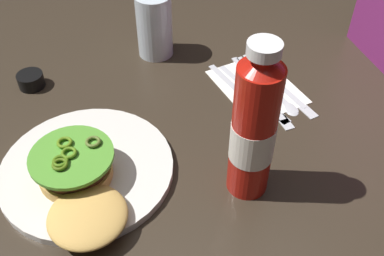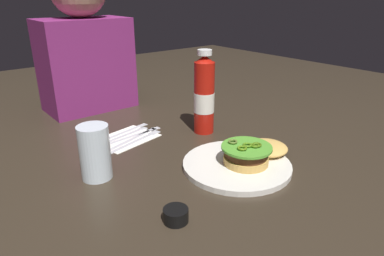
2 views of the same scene
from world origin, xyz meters
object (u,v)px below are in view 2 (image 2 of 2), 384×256
at_px(water_glass, 95,152).
at_px(napkin, 126,138).
at_px(condiment_cup, 176,215).
at_px(table_knife, 136,136).
at_px(diner_person, 84,45).
at_px(fork_utensil, 140,138).
at_px(burger_sandwich, 254,152).
at_px(spoon_utensil, 129,133).
at_px(steak_knife, 124,131).
at_px(dinner_plate, 237,165).
at_px(ketchup_bottle, 204,96).
at_px(butter_knife, 134,135).

distance_m(water_glass, napkin, 0.24).
height_order(condiment_cup, table_knife, condiment_cup).
bearing_deg(diner_person, table_knife, -92.50).
bearing_deg(fork_utensil, diner_person, 87.38).
bearing_deg(burger_sandwich, napkin, 116.31).
height_order(napkin, spoon_utensil, spoon_utensil).
height_order(fork_utensil, steak_knife, same).
relative_size(fork_utensil, steak_knife, 0.92).
bearing_deg(dinner_plate, table_knife, 106.62).
bearing_deg(ketchup_bottle, napkin, 154.29).
distance_m(dinner_plate, burger_sandwich, 0.06).
relative_size(dinner_plate, water_glass, 2.07).
distance_m(water_glass, butter_knife, 0.26).
bearing_deg(table_knife, napkin, 157.66).
bearing_deg(steak_knife, spoon_utensil, -70.02).
bearing_deg(diner_person, water_glass, -112.36).
xyz_separation_m(burger_sandwich, steak_knife, (-0.15, 0.39, -0.03)).
relative_size(butter_knife, spoon_utensil, 1.16).
xyz_separation_m(water_glass, table_knife, (0.19, 0.15, -0.06)).
bearing_deg(steak_knife, dinner_plate, -74.39).
xyz_separation_m(burger_sandwich, butter_knife, (-0.14, 0.35, -0.03)).
bearing_deg(fork_utensil, ketchup_bottle, -20.44).
bearing_deg(water_glass, spoon_utensil, 44.04).
height_order(burger_sandwich, steak_knife, burger_sandwich).
bearing_deg(table_knife, condiment_cup, -110.56).
bearing_deg(dinner_plate, diner_person, 96.75).
relative_size(burger_sandwich, water_glass, 1.59).
bearing_deg(butter_knife, fork_utensil, -91.84).
bearing_deg(water_glass, napkin, 44.01).
relative_size(fork_utensil, butter_knife, 0.87).
xyz_separation_m(napkin, butter_knife, (0.03, 0.00, 0.00)).
xyz_separation_m(burger_sandwich, water_glass, (-0.33, 0.19, 0.03)).
bearing_deg(burger_sandwich, fork_utensil, 114.83).
bearing_deg(water_glass, condiment_cup, -80.31).
xyz_separation_m(napkin, steak_knife, (0.02, 0.04, 0.00)).
distance_m(napkin, spoon_utensil, 0.04).
bearing_deg(spoon_utensil, fork_utensil, -89.30).
bearing_deg(butter_knife, diner_person, 87.30).
height_order(dinner_plate, fork_utensil, dinner_plate).
distance_m(condiment_cup, spoon_utensil, 0.46).
bearing_deg(ketchup_bottle, condiment_cup, -137.79).
distance_m(condiment_cup, diner_person, 0.80).
bearing_deg(dinner_plate, condiment_cup, -162.78).
xyz_separation_m(ketchup_bottle, fork_utensil, (-0.19, 0.07, -0.11)).
bearing_deg(napkin, butter_knife, 5.39).
bearing_deg(table_knife, butter_knife, 92.38).
bearing_deg(dinner_plate, burger_sandwich, -15.44).
bearing_deg(fork_utensil, burger_sandwich, -65.17).
distance_m(burger_sandwich, water_glass, 0.38).
distance_m(burger_sandwich, condiment_cup, 0.30).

